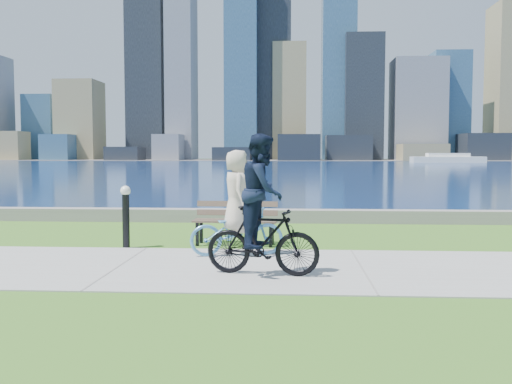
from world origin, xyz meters
TOP-DOWN VIEW (x-y plane):
  - ground at (0.00, 0.00)m, footprint 320.00×320.00m
  - concrete_path at (0.00, 0.00)m, footprint 80.00×3.50m
  - seawall at (0.00, 6.20)m, footprint 90.00×0.50m
  - bay_water at (0.00, 72.00)m, footprint 320.00×131.00m
  - far_shore at (0.00, 130.00)m, footprint 320.00×30.00m
  - city_skyline at (2.88, 130.06)m, footprint 176.05×23.52m
  - ferry_far at (27.17, 96.68)m, footprint 12.89×3.68m
  - park_bench at (-2.30, 2.41)m, footprint 1.74×0.67m
  - bollard_lamp at (-4.43, 1.82)m, footprint 0.20×0.20m
  - cyclist_woman at (-2.14, 1.06)m, footprint 0.96×1.80m
  - cyclist_man at (-1.59, -0.57)m, footprint 0.79×1.82m

SIDE VIEW (x-z plane):
  - ground at x=0.00m, z-range 0.00..0.00m
  - bay_water at x=0.00m, z-range 0.00..0.01m
  - concrete_path at x=0.00m, z-range 0.00..0.02m
  - far_shore at x=0.00m, z-range 0.00..0.12m
  - seawall at x=0.00m, z-range 0.00..0.35m
  - park_bench at x=-2.30m, z-range 0.10..0.98m
  - bollard_lamp at x=-4.43m, z-range 0.09..1.33m
  - ferry_far at x=27.17m, z-range -0.15..1.60m
  - cyclist_woman at x=-2.14m, z-range -0.23..1.70m
  - cyclist_man at x=-1.59m, z-range -0.15..2.01m
  - city_skyline at x=2.88m, z-range -16.46..59.54m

